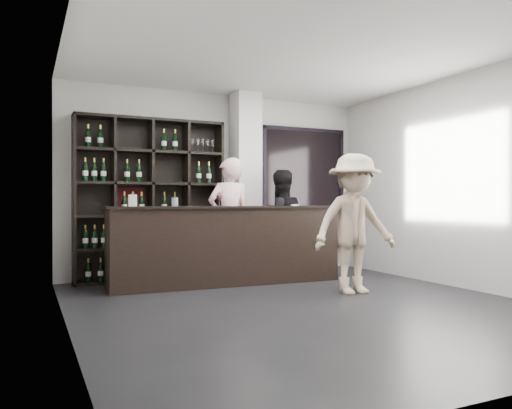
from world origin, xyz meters
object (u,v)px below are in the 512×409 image
wine_shelf (151,199)px  taster_black (280,224)px  tasting_counter (227,245)px  taster_pink (229,220)px  customer (354,224)px

wine_shelf → taster_black: bearing=-17.1°
wine_shelf → tasting_counter: bearing=-42.4°
taster_pink → customer: 1.88m
wine_shelf → taster_black: wine_shelf is taller
customer → tasting_counter: bearing=135.1°
taster_pink → taster_black: bearing=179.9°
taster_pink → customer: bearing=121.5°
tasting_counter → taster_black: taster_black is taller
wine_shelf → taster_black: (1.87, -0.57, -0.37)m
wine_shelf → customer: (2.10, -2.17, -0.31)m
taster_pink → customer: taster_pink is taller
tasting_counter → taster_black: size_ratio=2.02×
tasting_counter → taster_pink: (0.11, 0.18, 0.35)m
wine_shelf → tasting_counter: size_ratio=0.72×
wine_shelf → taster_pink: (1.00, -0.64, -0.30)m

